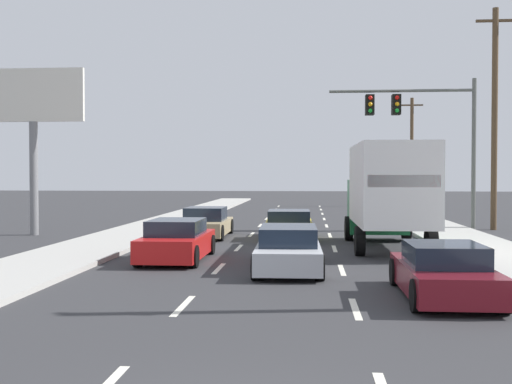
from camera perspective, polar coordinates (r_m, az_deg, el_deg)
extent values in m
plane|color=#333335|center=(30.67, 3.29, -3.32)|extent=(140.00, 140.00, 0.00)
cube|color=#B2AFA8|center=(26.36, 17.92, -4.04)|extent=(3.04, 80.00, 0.14)
cube|color=#B2AFA8|center=(26.76, -11.68, -3.92)|extent=(3.04, 80.00, 0.14)
cube|color=silver|center=(12.87, -6.59, -10.14)|extent=(0.14, 2.00, 0.01)
cube|color=silver|center=(17.72, -3.37, -6.90)|extent=(0.14, 2.00, 0.01)
cube|color=silver|center=(22.64, -1.57, -5.05)|extent=(0.14, 2.00, 0.01)
cube|color=silver|center=(27.59, -0.42, -3.86)|extent=(0.14, 2.00, 0.01)
cube|color=silver|center=(32.55, 0.38, -3.03)|extent=(0.14, 2.00, 0.01)
cube|color=silver|center=(37.53, 0.97, -2.42)|extent=(0.14, 2.00, 0.01)
cube|color=silver|center=(42.51, 1.42, -1.95)|extent=(0.14, 2.00, 0.01)
cube|color=silver|center=(47.49, 1.77, -1.58)|extent=(0.14, 2.00, 0.01)
cube|color=silver|center=(52.48, 2.06, -1.28)|extent=(0.14, 2.00, 0.01)
cube|color=silver|center=(12.66, 8.94, -10.35)|extent=(0.14, 2.00, 0.01)
cube|color=silver|center=(17.57, 7.75, -6.99)|extent=(0.14, 2.00, 0.01)
cube|color=silver|center=(22.52, 7.09, -5.10)|extent=(0.14, 2.00, 0.01)
cube|color=silver|center=(27.49, 6.67, -3.89)|extent=(0.14, 2.00, 0.01)
cube|color=silver|center=(32.47, 6.38, -3.05)|extent=(0.14, 2.00, 0.01)
cube|color=silver|center=(37.45, 6.17, -2.43)|extent=(0.14, 2.00, 0.01)
cube|color=silver|center=(42.44, 6.01, -1.96)|extent=(0.14, 2.00, 0.01)
cube|color=silver|center=(47.43, 5.88, -1.59)|extent=(0.14, 2.00, 0.01)
cube|color=silver|center=(52.43, 5.77, -1.29)|extent=(0.14, 2.00, 0.01)
cube|color=tan|center=(26.63, -4.54, -3.15)|extent=(1.82, 4.36, 0.57)
cube|color=#192333|center=(26.53, -4.56, -1.96)|extent=(1.59, 1.95, 0.54)
cylinder|color=black|center=(28.37, -5.70, -3.07)|extent=(0.22, 0.64, 0.64)
cylinder|color=black|center=(28.13, -2.33, -3.11)|extent=(0.22, 0.64, 0.64)
cylinder|color=black|center=(25.20, -7.00, -3.66)|extent=(0.22, 0.64, 0.64)
cylinder|color=black|center=(24.92, -3.22, -3.71)|extent=(0.22, 0.64, 0.64)
cube|color=red|center=(19.49, -7.14, -4.77)|extent=(1.72, 4.15, 0.65)
cube|color=#192333|center=(19.36, -7.19, -3.16)|extent=(1.51, 2.09, 0.46)
cylinder|color=black|center=(21.16, -8.40, -4.67)|extent=(0.22, 0.64, 0.64)
cylinder|color=black|center=(20.85, -4.11, -4.75)|extent=(0.22, 0.64, 0.64)
cylinder|color=black|center=(18.22, -10.61, -5.69)|extent=(0.22, 0.64, 0.64)
cylinder|color=black|center=(17.87, -5.63, -5.81)|extent=(0.22, 0.64, 0.64)
cube|color=yellow|center=(25.58, 2.98, -3.33)|extent=(1.98, 4.44, 0.58)
cube|color=#192333|center=(25.40, 2.98, -2.18)|extent=(1.70, 2.07, 0.46)
cylinder|color=black|center=(27.25, 1.16, -3.26)|extent=(0.24, 0.65, 0.64)
cylinder|color=black|center=(27.24, 4.85, -3.27)|extent=(0.24, 0.65, 0.64)
cylinder|color=black|center=(23.97, 0.86, -3.92)|extent=(0.24, 0.65, 0.64)
cylinder|color=black|center=(23.96, 5.05, -3.93)|extent=(0.24, 0.65, 0.64)
cube|color=#B7BABF|center=(17.50, 2.95, -5.60)|extent=(1.81, 4.72, 0.58)
cube|color=#192333|center=(17.27, 2.95, -3.91)|extent=(1.56, 2.42, 0.49)
cylinder|color=black|center=(19.31, 0.63, -5.25)|extent=(0.23, 0.64, 0.64)
cylinder|color=black|center=(19.30, 5.37, -5.26)|extent=(0.23, 0.64, 0.64)
cylinder|color=black|center=(15.77, -0.02, -6.80)|extent=(0.23, 0.64, 0.64)
cylinder|color=black|center=(15.75, 5.80, -6.81)|extent=(0.23, 0.64, 0.64)
cube|color=white|center=(21.79, 12.06, 0.70)|extent=(2.41, 5.65, 2.69)
cube|color=red|center=(19.03, 13.21, 0.97)|extent=(2.12, 0.06, 0.36)
cube|color=#196B38|center=(25.51, 10.91, -1.29)|extent=(2.28, 1.83, 2.11)
cylinder|color=black|center=(25.46, 8.37, -3.25)|extent=(0.31, 0.96, 0.96)
cylinder|color=black|center=(25.73, 13.41, -3.23)|extent=(0.31, 0.96, 0.96)
cylinder|color=black|center=(20.66, 9.34, -4.38)|extent=(0.31, 0.96, 0.96)
cylinder|color=black|center=(20.98, 15.52, -4.32)|extent=(0.31, 0.96, 0.96)
cube|color=maroon|center=(14.06, 16.53, -7.43)|extent=(1.72, 4.06, 0.58)
cube|color=#192333|center=(13.88, 16.63, -5.40)|extent=(1.51, 1.89, 0.45)
cylinder|color=black|center=(15.38, 12.45, -7.05)|extent=(0.22, 0.64, 0.64)
cylinder|color=black|center=(15.67, 18.26, -6.93)|extent=(0.22, 0.64, 0.64)
cylinder|color=black|center=(12.50, 14.34, -9.06)|extent=(0.22, 0.64, 0.64)
cylinder|color=black|center=(12.86, 21.42, -8.82)|extent=(0.22, 0.64, 0.64)
cylinder|color=#595B56|center=(31.22, 19.05, 3.21)|extent=(0.20, 0.20, 7.10)
cylinder|color=#595B56|center=(30.80, 12.96, 8.89)|extent=(6.72, 0.14, 0.14)
cube|color=black|center=(30.70, 12.53, 7.69)|extent=(0.40, 0.56, 0.95)
sphere|color=red|center=(30.42, 12.61, 8.32)|extent=(0.20, 0.20, 0.20)
sphere|color=orange|center=(30.39, 12.61, 7.75)|extent=(0.20, 0.20, 0.20)
sphere|color=green|center=(30.36, 12.61, 7.19)|extent=(0.20, 0.20, 0.20)
cube|color=black|center=(30.56, 10.22, 7.73)|extent=(0.40, 0.56, 0.95)
sphere|color=red|center=(30.28, 10.28, 8.36)|extent=(0.20, 0.20, 0.20)
sphere|color=orange|center=(30.25, 10.28, 7.80)|extent=(0.20, 0.20, 0.20)
sphere|color=green|center=(30.22, 10.27, 7.23)|extent=(0.20, 0.20, 0.20)
cylinder|color=brown|center=(31.99, 20.72, 6.15)|extent=(0.28, 0.28, 10.44)
cube|color=brown|center=(32.69, 20.80, 14.25)|extent=(1.80, 0.12, 0.12)
cylinder|color=brown|center=(53.89, 13.87, 3.51)|extent=(0.28, 0.28, 8.96)
cube|color=brown|center=(54.16, 13.90, 7.62)|extent=(1.80, 0.12, 0.12)
cylinder|color=slate|center=(28.95, -19.40, 1.16)|extent=(0.36, 0.36, 4.90)
cube|color=silver|center=(29.15, -19.47, 8.25)|extent=(4.49, 0.20, 2.29)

